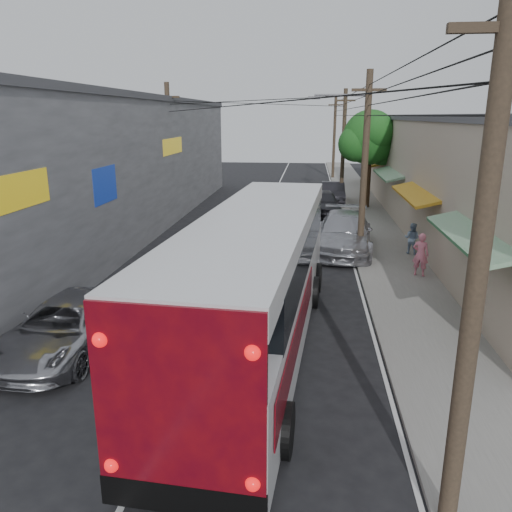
{
  "coord_description": "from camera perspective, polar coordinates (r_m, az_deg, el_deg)",
  "views": [
    {
      "loc": [
        2.93,
        -8.65,
        6.2
      ],
      "look_at": [
        1.19,
        7.43,
        1.63
      ],
      "focal_mm": 35.0,
      "sensor_mm": 36.0,
      "label": 1
    }
  ],
  "objects": [
    {
      "name": "coach_bus",
      "position": [
        13.52,
        0.18,
        -2.64
      ],
      "size": [
        3.75,
        13.11,
        3.73
      ],
      "rotation": [
        0.0,
        0.0,
        -0.07
      ],
      "color": "silver",
      "rests_on": "ground"
    },
    {
      "name": "parked_suv",
      "position": [
        23.8,
        10.06,
        2.65
      ],
      "size": [
        2.98,
        6.35,
        1.79
      ],
      "primitive_type": "imported",
      "rotation": [
        0.0,
        0.0,
        -0.08
      ],
      "color": "#A1A2A9",
      "rests_on": "ground"
    },
    {
      "name": "parked_car_far",
      "position": [
        36.93,
        8.78,
        7.12
      ],
      "size": [
        1.64,
        4.65,
        1.53
      ],
      "primitive_type": "imported",
      "rotation": [
        0.0,
        0.0,
        -0.0
      ],
      "color": "black",
      "rests_on": "ground"
    },
    {
      "name": "jeepney",
      "position": [
        14.52,
        -20.81,
        -7.51
      ],
      "size": [
        2.58,
        5.24,
        1.43
      ],
      "primitive_type": "imported",
      "rotation": [
        0.0,
        0.0,
        -0.04
      ],
      "color": "#ABABB2",
      "rests_on": "ground"
    },
    {
      "name": "sidewalk",
      "position": [
        29.52,
        13.01,
        3.36
      ],
      "size": [
        3.0,
        80.0,
        0.12
      ],
      "primitive_type": "cube",
      "color": "slate",
      "rests_on": "ground"
    },
    {
      "name": "street_tree",
      "position": [
        34.92,
        12.99,
        12.87
      ],
      "size": [
        4.4,
        4.0,
        6.6
      ],
      "color": "#3F2B19",
      "rests_on": "ground"
    },
    {
      "name": "pedestrian_near",
      "position": [
        20.48,
        18.3,
        0.17
      ],
      "size": [
        0.73,
        0.62,
        1.71
      ],
      "primitive_type": "imported",
      "rotation": [
        0.0,
        0.0,
        2.74
      ],
      "color": "pink",
      "rests_on": "sidewalk"
    },
    {
      "name": "ground",
      "position": [
        11.04,
        -10.92,
        -18.73
      ],
      "size": [
        120.0,
        120.0,
        0.0
      ],
      "primitive_type": "plane",
      "color": "black",
      "rests_on": "ground"
    },
    {
      "name": "utility_poles",
      "position": [
        29.05,
        6.69,
        11.58
      ],
      "size": [
        11.8,
        45.28,
        8.0
      ],
      "color": "#473828",
      "rests_on": "ground"
    },
    {
      "name": "building_left",
      "position": [
        29.11,
        -17.23,
        10.06
      ],
      "size": [
        7.2,
        36.0,
        7.25
      ],
      "color": "gray",
      "rests_on": "ground"
    },
    {
      "name": "building_right",
      "position": [
        31.84,
        21.1,
        9.24
      ],
      "size": [
        7.09,
        40.0,
        6.25
      ],
      "color": "#AFA18B",
      "rests_on": "ground"
    },
    {
      "name": "parked_car_mid",
      "position": [
        32.44,
        7.68,
        6.06
      ],
      "size": [
        2.5,
        4.96,
        1.62
      ],
      "primitive_type": "imported",
      "rotation": [
        0.0,
        0.0,
        0.13
      ],
      "color": "#27272C",
      "rests_on": "ground"
    },
    {
      "name": "pedestrian_far",
      "position": [
        23.7,
        17.39,
        1.94
      ],
      "size": [
        0.87,
        0.81,
        1.42
      ],
      "primitive_type": "imported",
      "rotation": [
        0.0,
        0.0,
        2.63
      ],
      "color": "#93B1D7",
      "rests_on": "sidewalk"
    }
  ]
}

